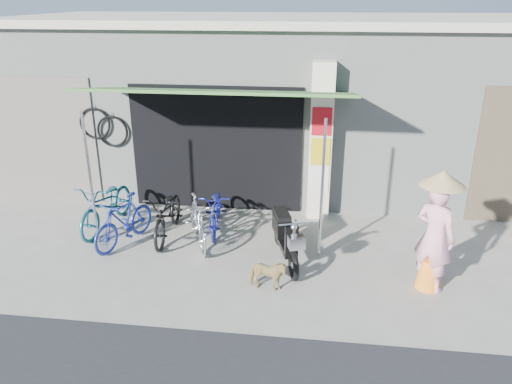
# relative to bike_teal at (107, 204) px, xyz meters

# --- Properties ---
(ground) EXTENTS (80.00, 80.00, 0.00)m
(ground) POSITION_rel_bike_teal_xyz_m (3.04, -1.34, -0.47)
(ground) COLOR #9B978C
(ground) RESTS_ON ground
(bicycle_shop) EXTENTS (12.30, 5.30, 3.66)m
(bicycle_shop) POSITION_rel_bike_teal_xyz_m (3.04, 3.75, 1.36)
(bicycle_shop) COLOR #A8AEA6
(bicycle_shop) RESTS_ON ground
(shop_pillar) EXTENTS (0.42, 0.44, 3.00)m
(shop_pillar) POSITION_rel_bike_teal_xyz_m (3.89, 1.10, 1.02)
(shop_pillar) COLOR silver
(shop_pillar) RESTS_ON ground
(awning) EXTENTS (4.60, 1.88, 2.72)m
(awning) POSITION_rel_bike_teal_xyz_m (2.14, 0.28, 2.04)
(awning) COLOR #37632C
(awning) RESTS_ON ground
(neighbour_left) EXTENTS (2.60, 0.06, 2.60)m
(neighbour_left) POSITION_rel_bike_teal_xyz_m (-1.96, 1.25, 0.83)
(neighbour_left) COLOR #6B665B
(neighbour_left) RESTS_ON ground
(bike_teal) EXTENTS (0.81, 1.86, 0.95)m
(bike_teal) POSITION_rel_bike_teal_xyz_m (0.00, 0.00, 0.00)
(bike_teal) COLOR #17586B
(bike_teal) RESTS_ON ground
(bike_blue) EXTENTS (0.89, 1.52, 0.88)m
(bike_blue) POSITION_rel_bike_teal_xyz_m (0.56, -0.59, -0.03)
(bike_blue) COLOR #213299
(bike_blue) RESTS_ON ground
(bike_black) EXTENTS (0.66, 1.72, 0.89)m
(bike_black) POSITION_rel_bike_teal_xyz_m (1.24, -0.22, -0.03)
(bike_black) COLOR black
(bike_black) RESTS_ON ground
(bike_silver) EXTENTS (0.95, 1.51, 0.88)m
(bike_silver) POSITION_rel_bike_teal_xyz_m (1.83, -0.45, -0.04)
(bike_silver) COLOR silver
(bike_silver) RESTS_ON ground
(bike_navy) EXTENTS (0.73, 1.59, 0.81)m
(bike_navy) POSITION_rel_bike_teal_xyz_m (2.03, 0.18, -0.07)
(bike_navy) COLOR navy
(bike_navy) RESTS_ON ground
(street_dog) EXTENTS (0.63, 0.35, 0.51)m
(street_dog) POSITION_rel_bike_teal_xyz_m (3.18, -1.75, -0.22)
(street_dog) COLOR tan
(street_dog) RESTS_ON ground
(moped) EXTENTS (0.67, 1.64, 0.95)m
(moped) POSITION_rel_bike_teal_xyz_m (3.38, -0.80, -0.04)
(moped) COLOR black
(moped) RESTS_ON ground
(nun) EXTENTS (0.72, 0.70, 1.85)m
(nun) POSITION_rel_bike_teal_xyz_m (5.57, -1.37, 0.43)
(nun) COLOR pink
(nun) RESTS_ON ground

